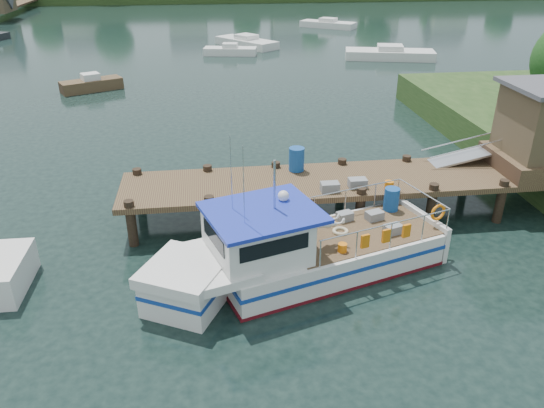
{
  "coord_description": "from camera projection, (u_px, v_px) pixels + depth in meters",
  "views": [
    {
      "loc": [
        -2.94,
        -16.59,
        8.88
      ],
      "look_at": [
        -1.0,
        -1.5,
        1.3
      ],
      "focal_mm": 35.0,
      "sensor_mm": 36.0,
      "label": 1
    }
  ],
  "objects": [
    {
      "name": "moored_far",
      "position": [
        328.0,
        24.0,
        60.07
      ],
      "size": [
        6.28,
        5.26,
        1.05
      ],
      "rotation": [
        0.0,
        0.0,
        -0.35
      ],
      "color": "silver",
      "rests_on": "ground"
    },
    {
      "name": "moored_c",
      "position": [
        390.0,
        54.0,
        44.1
      ],
      "size": [
        7.64,
        4.13,
        1.15
      ],
      "rotation": [
        0.0,
        0.0,
        -0.42
      ],
      "color": "silver",
      "rests_on": "ground"
    },
    {
      "name": "ground_plane",
      "position": [
        294.0,
        216.0,
        19.03
      ],
      "size": [
        160.0,
        160.0,
        0.0
      ],
      "primitive_type": "plane",
      "color": "black"
    },
    {
      "name": "moored_b",
      "position": [
        230.0,
        51.0,
        45.71
      ],
      "size": [
        4.68,
        2.29,
        0.99
      ],
      "rotation": [
        0.0,
        0.0,
        0.43
      ],
      "color": "silver",
      "rests_on": "ground"
    },
    {
      "name": "dock",
      "position": [
        476.0,
        149.0,
        18.78
      ],
      "size": [
        16.6,
        3.0,
        4.78
      ],
      "color": "#4E3A25",
      "rests_on": "ground"
    },
    {
      "name": "moored_d",
      "position": [
        246.0,
        42.0,
        49.28
      ],
      "size": [
        5.72,
        6.45,
        1.1
      ],
      "rotation": [
        0.0,
        0.0,
        0.14
      ],
      "color": "silver",
      "rests_on": "ground"
    },
    {
      "name": "lobster_boat",
      "position": [
        294.0,
        253.0,
        15.25
      ],
      "size": [
        9.26,
        4.98,
        4.51
      ],
      "rotation": [
        0.0,
        0.0,
        0.3
      ],
      "color": "silver",
      "rests_on": "ground"
    },
    {
      "name": "moored_rowboat",
      "position": [
        91.0,
        84.0,
        34.81
      ],
      "size": [
        4.07,
        2.89,
        1.13
      ],
      "rotation": [
        0.0,
        0.0,
        -0.07
      ],
      "color": "#4E3A25",
      "rests_on": "ground"
    }
  ]
}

